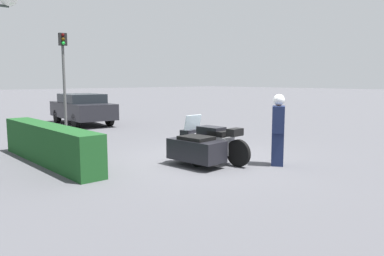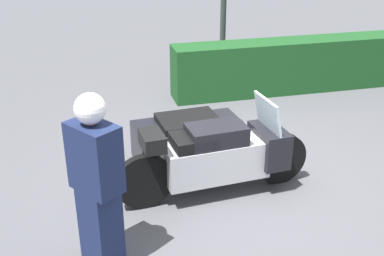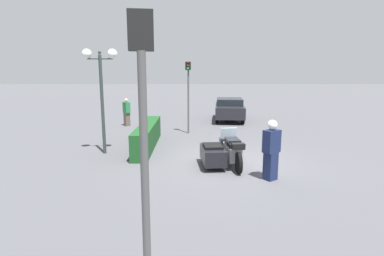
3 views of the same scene
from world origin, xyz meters
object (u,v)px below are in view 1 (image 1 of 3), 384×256
object	(u,v)px
parked_car_background	(82,108)
traffic_light_near	(64,72)
hedge_bush_curbside	(49,144)
police_motorcycle	(200,145)
officer_rider	(278,128)

from	to	relation	value
parked_car_background	traffic_light_near	bearing A→B (deg)	154.24
hedge_bush_curbside	traffic_light_near	distance (m)	3.81
police_motorcycle	parked_car_background	world-z (taller)	parked_car_background
police_motorcycle	officer_rider	size ratio (longest dim) A/B	1.37
parked_car_background	police_motorcycle	bearing A→B (deg)	176.61
hedge_bush_curbside	traffic_light_near	bearing A→B (deg)	-30.58
officer_rider	hedge_bush_curbside	bearing A→B (deg)	10.54
police_motorcycle	officer_rider	bearing A→B (deg)	-142.39
traffic_light_near	hedge_bush_curbside	bearing A→B (deg)	-18.47
traffic_light_near	parked_car_background	bearing A→B (deg)	160.68
police_motorcycle	traffic_light_near	size ratio (longest dim) A/B	0.67
hedge_bush_curbside	traffic_light_near	size ratio (longest dim) A/B	1.34
parked_car_background	hedge_bush_curbside	bearing A→B (deg)	154.58
hedge_bush_curbside	parked_car_background	xyz separation A→B (m)	(7.25, -4.37, 0.29)
officer_rider	parked_car_background	size ratio (longest dim) A/B	0.40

